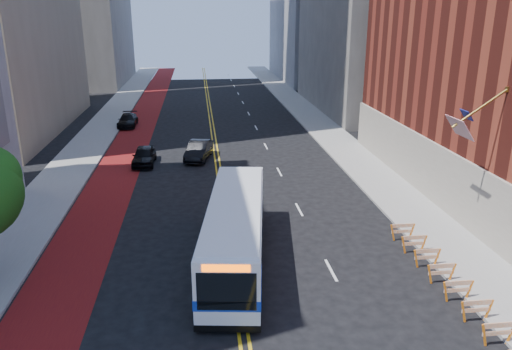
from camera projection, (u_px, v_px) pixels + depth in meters
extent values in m
cube|color=gray|center=(84.00, 151.00, 45.50)|extent=(4.00, 140.00, 0.15)
cube|color=gray|center=(340.00, 143.00, 48.15)|extent=(4.00, 140.00, 0.15)
cube|color=maroon|center=(127.00, 150.00, 45.96)|extent=(3.60, 140.00, 0.01)
cube|color=gold|center=(213.00, 148.00, 46.83)|extent=(0.14, 140.00, 0.01)
cube|color=gold|center=(217.00, 148.00, 46.87)|extent=(0.14, 140.00, 0.01)
cube|color=silver|center=(331.00, 270.00, 24.74)|extent=(0.14, 2.20, 0.01)
cube|color=silver|center=(299.00, 209.00, 32.29)|extent=(0.14, 2.20, 0.01)
cube|color=silver|center=(279.00, 172.00, 39.83)|extent=(0.14, 2.20, 0.01)
cube|color=silver|center=(266.00, 146.00, 47.38)|extent=(0.14, 2.20, 0.01)
cube|color=silver|center=(256.00, 128.00, 54.93)|extent=(0.14, 2.20, 0.01)
cube|color=silver|center=(249.00, 114.00, 62.47)|extent=(0.14, 2.20, 0.01)
cube|color=silver|center=(243.00, 102.00, 70.02)|extent=(0.14, 2.20, 0.01)
cube|color=silver|center=(238.00, 94.00, 77.56)|extent=(0.14, 2.20, 0.01)
cube|color=silver|center=(234.00, 86.00, 85.11)|extent=(0.14, 2.20, 0.01)
cube|color=silver|center=(231.00, 80.00, 92.66)|extent=(0.14, 2.20, 0.01)
cube|color=silver|center=(228.00, 75.00, 100.20)|extent=(0.14, 2.20, 0.01)
cube|color=#9E9384|center=(453.00, 185.00, 30.80)|extent=(0.50, 36.00, 4.00)
cube|color=black|center=(511.00, 240.00, 25.43)|extent=(0.35, 2.80, 2.20)
cube|color=black|center=(446.00, 193.00, 32.03)|extent=(0.35, 2.80, 2.20)
cube|color=black|center=(403.00, 162.00, 38.63)|extent=(0.35, 2.80, 2.20)
cube|color=#A57F33|center=(509.00, 89.00, 24.99)|extent=(0.25, 0.25, 0.25)
cylinder|color=#A57F33|center=(481.00, 108.00, 25.12)|extent=(2.85, 0.12, 2.05)
cube|color=#B21419|center=(459.00, 128.00, 25.32)|extent=(0.75, 1.90, 1.05)
cube|color=navy|center=(466.00, 115.00, 25.64)|extent=(0.39, 0.85, 0.52)
cube|color=orange|center=(484.00, 335.00, 18.97)|extent=(0.32, 0.06, 0.99)
cube|color=orange|center=(511.00, 333.00, 19.09)|extent=(0.32, 0.06, 0.99)
cube|color=orange|center=(499.00, 325.00, 18.90)|extent=(1.25, 0.05, 0.22)
cube|color=orange|center=(498.00, 333.00, 19.01)|extent=(1.25, 0.05, 0.18)
cube|color=orange|center=(463.00, 312.00, 20.43)|extent=(0.32, 0.06, 0.99)
cube|color=orange|center=(489.00, 310.00, 20.55)|extent=(0.32, 0.06, 0.99)
cube|color=orange|center=(477.00, 303.00, 20.37)|extent=(1.25, 0.05, 0.22)
cube|color=orange|center=(476.00, 310.00, 20.48)|extent=(1.25, 0.05, 0.18)
cube|color=orange|center=(446.00, 292.00, 21.89)|extent=(0.32, 0.06, 0.99)
cube|color=orange|center=(469.00, 290.00, 22.01)|extent=(0.32, 0.06, 0.99)
cube|color=orange|center=(459.00, 283.00, 21.83)|extent=(1.25, 0.05, 0.22)
cube|color=orange|center=(458.00, 290.00, 21.94)|extent=(1.25, 0.05, 0.18)
cube|color=orange|center=(430.00, 274.00, 23.36)|extent=(0.32, 0.06, 0.99)
cube|color=orange|center=(452.00, 273.00, 23.48)|extent=(0.32, 0.06, 0.99)
cube|color=orange|center=(442.00, 266.00, 23.29)|extent=(1.25, 0.05, 0.22)
cube|color=orange|center=(441.00, 273.00, 23.40)|extent=(1.25, 0.05, 0.18)
cube|color=orange|center=(416.00, 259.00, 24.82)|extent=(0.32, 0.06, 0.99)
cube|color=orange|center=(437.00, 258.00, 24.94)|extent=(0.32, 0.06, 0.99)
cube|color=orange|center=(427.00, 251.00, 24.75)|extent=(1.25, 0.05, 0.22)
cube|color=orange|center=(427.00, 257.00, 24.86)|extent=(1.25, 0.05, 0.18)
cube|color=orange|center=(404.00, 245.00, 26.28)|extent=(0.32, 0.06, 0.99)
cube|color=orange|center=(424.00, 244.00, 26.40)|extent=(0.32, 0.06, 0.99)
cube|color=orange|center=(414.00, 238.00, 26.22)|extent=(1.25, 0.05, 0.22)
cube|color=orange|center=(414.00, 244.00, 26.32)|extent=(1.25, 0.05, 0.18)
cube|color=orange|center=(393.00, 233.00, 27.74)|extent=(0.32, 0.06, 0.99)
cube|color=orange|center=(412.00, 232.00, 27.86)|extent=(0.32, 0.06, 0.99)
cube|color=orange|center=(403.00, 226.00, 27.68)|extent=(1.25, 0.05, 0.22)
cube|color=orange|center=(402.00, 231.00, 27.79)|extent=(1.25, 0.05, 0.18)
cube|color=silver|center=(236.00, 231.00, 24.89)|extent=(4.24, 12.37, 2.88)
cube|color=#1232A4|center=(236.00, 239.00, 25.02)|extent=(4.28, 12.42, 0.45)
cube|color=black|center=(236.00, 216.00, 25.51)|extent=(3.80, 8.77, 0.96)
cube|color=black|center=(227.00, 291.00, 19.09)|extent=(2.30, 0.41, 1.62)
cube|color=black|center=(241.00, 183.00, 30.48)|extent=(2.10, 0.38, 1.01)
cube|color=#FF5905|center=(226.00, 268.00, 18.76)|extent=(1.83, 0.33, 0.30)
cube|color=silver|center=(235.00, 203.00, 24.42)|extent=(4.02, 11.75, 0.12)
cube|color=black|center=(236.00, 257.00, 25.34)|extent=(4.27, 12.40, 0.30)
cylinder|color=black|center=(203.00, 295.00, 21.63)|extent=(0.44, 1.04, 1.01)
cylinder|color=black|center=(258.00, 296.00, 21.59)|extent=(0.44, 1.04, 1.01)
cylinder|color=black|center=(219.00, 226.00, 28.54)|extent=(0.44, 1.04, 1.01)
cylinder|color=black|center=(260.00, 227.00, 28.50)|extent=(0.44, 1.04, 1.01)
cylinder|color=black|center=(221.00, 216.00, 29.92)|extent=(0.44, 1.04, 1.01)
cylinder|color=black|center=(260.00, 217.00, 29.88)|extent=(0.44, 1.04, 1.01)
imported|color=black|center=(144.00, 156.00, 41.61)|extent=(1.86, 4.42, 1.49)
imported|color=black|center=(199.00, 150.00, 43.04)|extent=(2.67, 5.02, 1.57)
imported|color=black|center=(128.00, 120.00, 55.35)|extent=(1.96, 4.71, 1.36)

